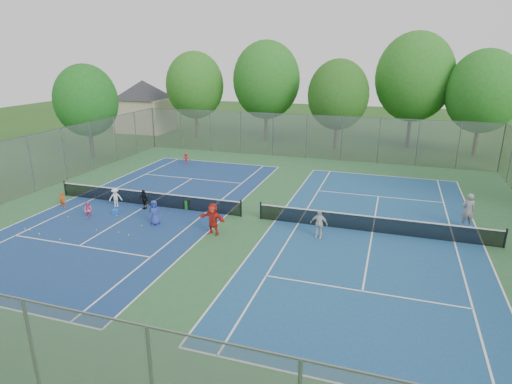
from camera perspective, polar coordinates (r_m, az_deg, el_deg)
ground at (r=25.39m, az=-0.70°, el=-3.46°), size 120.00×120.00×0.00m
court_pad at (r=25.38m, az=-0.70°, el=-3.44°), size 32.00×32.00×0.01m
court_left at (r=28.28m, az=-14.26°, el=-1.71°), size 10.97×23.77×0.01m
court_right at (r=24.22m, az=15.25°, el=-5.18°), size 10.97×23.77×0.01m
net_left at (r=28.14m, az=-14.33°, el=-0.87°), size 12.87×0.10×0.91m
net_right at (r=24.05m, az=15.34°, el=-4.22°), size 12.87×0.10×0.91m
fence_north at (r=39.79m, az=6.77°, el=7.33°), size 32.00×0.10×4.00m
fence_south at (r=12.32m, az=-27.20°, el=-20.59°), size 32.00×0.10×4.00m
fence_west at (r=33.33m, az=-27.80°, el=3.28°), size 0.10×32.00×4.00m
house at (r=55.25m, az=-14.79°, el=12.16°), size 11.03×11.03×7.30m
tree_nw at (r=49.47m, az=-8.14°, el=13.90°), size 6.40×6.40×9.58m
tree_nl at (r=47.44m, az=1.39°, el=14.69°), size 7.20×7.20×10.69m
tree_nc at (r=43.90m, az=10.90°, el=12.60°), size 6.00×6.00×8.85m
tree_nr at (r=46.44m, az=20.39°, el=14.16°), size 7.60×7.60×11.42m
tree_ne at (r=45.10m, az=28.06°, el=11.74°), size 6.60×6.60×9.77m
tree_side_w at (r=42.10m, az=-21.71°, el=11.25°), size 5.60×5.60×8.47m
ball_crate at (r=27.32m, az=-18.25°, el=-2.51°), size 0.36×0.36×0.27m
ball_hopper at (r=26.99m, az=-9.24°, el=-1.67°), size 0.38×0.38×0.62m
student_a at (r=29.45m, az=-24.40°, el=-1.00°), size 0.43×0.35×1.02m
student_b at (r=26.88m, az=-21.47°, el=-2.29°), size 0.58×0.48×1.08m
student_c at (r=28.45m, az=-18.23°, el=-0.69°), size 0.91×0.80×1.22m
student_d at (r=27.52m, az=-14.70°, el=-0.96°), size 0.79×0.54×1.24m
student_e at (r=24.81m, az=-13.39°, el=-2.69°), size 0.83×0.70×1.45m
student_f at (r=22.91m, az=-5.78°, el=-3.60°), size 1.71×0.80×1.78m
child_far_baseline at (r=38.00m, az=-9.29°, el=4.40°), size 0.71×0.48×1.01m
instructor at (r=26.40m, az=26.43°, el=-2.25°), size 0.77×0.54×2.00m
teen_court_b at (r=22.70m, az=8.38°, el=-4.20°), size 0.94×0.45×1.57m
tennis_ball_0 at (r=26.91m, az=-18.08°, el=-3.04°), size 0.07×0.07×0.07m
tennis_ball_1 at (r=27.75m, az=-23.75°, el=-3.07°), size 0.07×0.07×0.07m
tennis_ball_2 at (r=26.91m, az=-28.44°, el=-4.40°), size 0.07×0.07×0.07m
tennis_ball_3 at (r=25.13m, az=-20.49°, el=-4.81°), size 0.07×0.07×0.07m
tennis_ball_4 at (r=25.86m, az=-26.92°, el=-5.03°), size 0.07×0.07×0.07m
tennis_ball_5 at (r=24.64m, az=-24.68°, el=-5.80°), size 0.07×0.07×0.07m
tennis_ball_6 at (r=24.43m, az=-17.86°, el=-5.18°), size 0.07×0.07×0.07m
tennis_ball_7 at (r=24.98m, az=-15.00°, el=-4.39°), size 0.07×0.07×0.07m
tennis_ball_8 at (r=27.56m, az=-26.38°, el=-3.58°), size 0.07×0.07×0.07m
tennis_ball_9 at (r=23.92m, az=-16.64°, el=-5.56°), size 0.07×0.07×0.07m
tennis_ball_10 at (r=26.66m, az=-27.93°, el=-4.52°), size 0.07×0.07×0.07m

